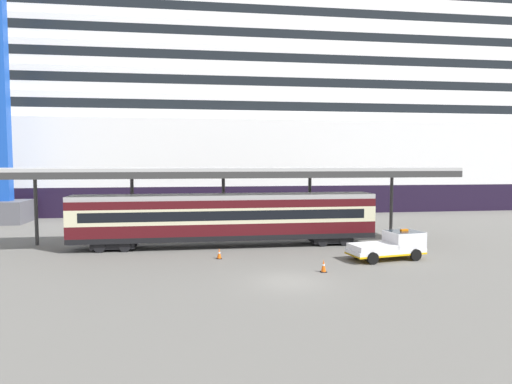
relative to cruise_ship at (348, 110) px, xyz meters
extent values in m
plane|color=#64625E|center=(-19.43, -45.45, -14.74)|extent=(400.00, 400.00, 0.00)
cube|color=black|center=(-0.01, 0.01, -12.96)|extent=(141.75, 30.02, 3.55)
cube|color=white|center=(-0.01, 0.01, -7.05)|extent=(141.75, 30.02, 8.28)
cube|color=white|center=(-0.01, 0.01, -1.35)|extent=(130.41, 27.62, 3.13)
cube|color=black|center=(-0.01, -13.75, -1.19)|extent=(124.74, 0.12, 1.13)
cube|color=white|center=(-0.01, 0.01, 1.78)|extent=(125.19, 26.52, 3.13)
cube|color=black|center=(-0.01, -13.20, 1.94)|extent=(119.75, 0.12, 1.13)
cube|color=white|center=(-0.01, 0.01, 4.92)|extent=(119.97, 25.41, 3.13)
cube|color=black|center=(-0.01, -12.64, 5.07)|extent=(114.76, 0.12, 1.13)
cube|color=white|center=(-0.01, 0.01, 8.05)|extent=(114.76, 24.31, 3.13)
cube|color=black|center=(-0.01, -12.09, 8.21)|extent=(109.77, 0.12, 1.13)
cube|color=white|center=(-0.01, 0.01, 11.18)|extent=(109.54, 23.20, 3.13)
cube|color=black|center=(-0.01, -11.54, 11.34)|extent=(104.78, 0.12, 1.13)
cube|color=white|center=(-0.01, 0.01, 14.31)|extent=(104.32, 22.10, 3.13)
cube|color=#B7B7B7|center=(-22.22, -34.26, -8.69)|extent=(37.25, 5.03, 0.25)
cube|color=#343434|center=(-22.22, -36.67, -9.06)|extent=(37.25, 0.20, 0.50)
cylinder|color=#343434|center=(-37.12, -32.15, -11.77)|extent=(0.28, 0.28, 5.93)
cylinder|color=#343434|center=(-29.67, -32.15, -11.77)|extent=(0.28, 0.28, 5.93)
cylinder|color=#343434|center=(-22.22, -32.15, -11.77)|extent=(0.28, 0.28, 5.93)
cylinder|color=#343434|center=(-14.77, -32.15, -11.77)|extent=(0.28, 0.28, 5.93)
cylinder|color=#343434|center=(-7.32, -32.15, -11.77)|extent=(0.28, 0.28, 5.93)
cube|color=black|center=(-22.22, -34.76, -13.89)|extent=(23.45, 2.80, 0.40)
cube|color=#470F14|center=(-22.22, -34.76, -13.24)|extent=(23.45, 2.80, 0.90)
cube|color=beige|center=(-22.22, -34.76, -12.19)|extent=(23.45, 2.80, 1.20)
cube|color=black|center=(-22.22, -36.13, -12.14)|extent=(21.58, 0.08, 0.72)
cube|color=#470F14|center=(-22.22, -34.76, -11.29)|extent=(23.45, 2.80, 0.60)
cube|color=#A8A8A8|center=(-22.22, -34.76, -10.81)|extent=(23.45, 2.69, 0.36)
cube|color=black|center=(-30.66, -34.76, -14.29)|extent=(3.20, 2.35, 0.50)
cylinder|color=black|center=(-31.56, -35.94, -14.32)|extent=(0.84, 0.12, 0.84)
cylinder|color=black|center=(-29.76, -35.94, -14.32)|extent=(0.84, 0.12, 0.84)
cube|color=black|center=(-13.78, -34.76, -14.29)|extent=(3.20, 2.35, 0.50)
cylinder|color=black|center=(-14.68, -35.94, -14.32)|extent=(0.84, 0.12, 0.84)
cylinder|color=black|center=(-12.88, -35.94, -14.32)|extent=(0.84, 0.12, 0.84)
cube|color=white|center=(-11.72, -40.87, -14.16)|extent=(5.47, 2.88, 0.36)
cube|color=#F2B20C|center=(-11.72, -40.87, -14.29)|extent=(5.47, 2.90, 0.12)
cube|color=white|center=(-10.29, -40.62, -13.43)|extent=(2.59, 2.29, 1.10)
cube|color=#19232D|center=(-10.29, -40.62, -13.08)|extent=(2.37, 2.18, 0.44)
cube|color=orange|center=(-10.29, -40.62, -12.80)|extent=(0.59, 0.30, 0.16)
cube|color=white|center=(-12.74, -41.06, -13.80)|extent=(3.20, 2.40, 0.36)
cylinder|color=black|center=(-10.26, -39.60, -14.34)|extent=(0.83, 0.39, 0.80)
cylinder|color=black|center=(-9.91, -41.56, -14.34)|extent=(0.83, 0.39, 0.80)
cylinder|color=black|center=(-13.53, -40.18, -14.34)|extent=(0.83, 0.39, 0.80)
cylinder|color=black|center=(-13.18, -42.15, -14.34)|extent=(0.83, 0.39, 0.80)
cube|color=black|center=(-22.99, -39.11, -14.72)|extent=(0.36, 0.36, 0.04)
cone|color=#EA590F|center=(-22.99, -39.11, -14.35)|extent=(0.30, 0.30, 0.69)
cylinder|color=white|center=(-22.99, -39.11, -14.32)|extent=(0.17, 0.17, 0.10)
cube|color=black|center=(-16.93, -43.66, -14.72)|extent=(0.36, 0.36, 0.04)
cone|color=#EA590F|center=(-16.93, -43.66, -14.33)|extent=(0.30, 0.30, 0.75)
cylinder|color=white|center=(-16.93, -43.66, -14.29)|extent=(0.17, 0.17, 0.10)
cube|color=#595960|center=(-44.77, -18.43, -13.54)|extent=(4.40, 4.40, 2.40)
camera|label=1|loc=(-24.66, -69.35, -7.95)|focal=31.22mm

